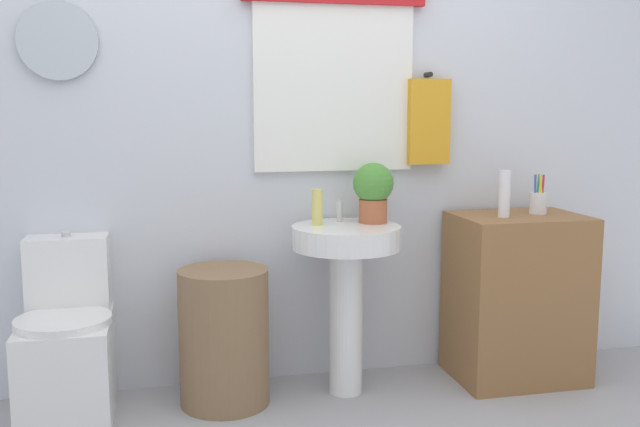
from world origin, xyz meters
name	(u,v)px	position (x,y,z in m)	size (l,w,h in m)	color
back_wall	(287,103)	(0.00, 1.15, 1.30)	(4.40, 0.18, 2.60)	silver
toilet	(68,347)	(-0.98, 0.88, 0.29)	(0.38, 0.51, 0.76)	white
laundry_hamper	(224,337)	(-0.33, 0.85, 0.30)	(0.39, 0.39, 0.60)	#846647
pedestal_sink	(346,270)	(0.21, 0.85, 0.57)	(0.48, 0.48, 0.77)	white
faucet	(340,211)	(0.21, 0.97, 0.82)	(0.03, 0.03, 0.10)	silver
wooden_cabinet	(516,297)	(1.05, 0.85, 0.39)	(0.59, 0.44, 0.79)	olive
soap_bottle	(317,207)	(0.09, 0.90, 0.85)	(0.05, 0.05, 0.16)	#DBD166
potted_plant	(373,189)	(0.35, 0.91, 0.92)	(0.18, 0.18, 0.27)	#AD5B38
lotion_bottle	(505,194)	(0.94, 0.81, 0.89)	(0.05, 0.05, 0.21)	white
toothbrush_cup	(538,202)	(1.15, 0.87, 0.84)	(0.08, 0.08, 0.19)	silver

